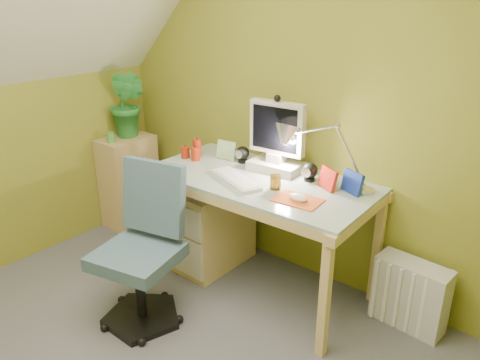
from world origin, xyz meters
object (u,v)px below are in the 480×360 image
Objects in this scene: desk_lamp at (340,141)px; potted_plant at (128,104)px; side_ledge at (129,181)px; monitor at (277,136)px; task_chair at (137,255)px; radiator at (410,295)px; desk at (259,232)px.

potted_plant is (-1.86, -0.09, -0.03)m from desk_lamp.
side_ledge is 0.66m from potted_plant.
monitor is 0.61× the size of side_ledge.
monitor is at bearing 3.76° from potted_plant.
task_chair is 2.18× the size of radiator.
radiator is (2.37, 0.14, -0.83)m from potted_plant.
side_ledge is 2.40m from radiator.
side_ledge is 1.81× the size of radiator.
radiator is at bearing 11.63° from desk.
potted_plant is at bearing -168.07° from desk_lamp.
monitor is at bearing 88.21° from desk.
task_chair is 1.64m from radiator.
side_ledge is at bearing -171.14° from radiator.
desk is 2.53× the size of desk_lamp.
radiator is (1.27, 1.00, -0.25)m from task_chair.
task_chair is at bearing -113.38° from monitor.
task_chair is (-0.76, -0.95, -0.61)m from desk_lamp.
desk is at bearing -95.42° from monitor.
desk_lamp is (0.45, 0.18, 0.68)m from desk.
task_chair reaches higher than desk.
task_chair is at bearing -137.61° from radiator.
potted_plant is 1.51m from task_chair.
task_chair reaches higher than side_ledge.
monitor reaches higher than task_chair.
monitor is 0.86× the size of potted_plant.
desk_lamp is at bearing 20.01° from desk.
side_ledge is at bearing 130.72° from task_chair.
desk reaches higher than side_ledge.
task_chair is at bearing -35.89° from side_ledge.
desk_lamp is 1.86m from potted_plant.
desk is 3.11× the size of monitor.
desk_lamp is 1.36m from task_chair.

